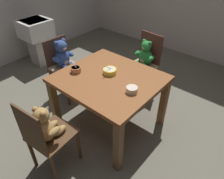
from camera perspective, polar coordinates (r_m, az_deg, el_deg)
ground_plane at (r=2.80m, az=-0.67°, el=-9.19°), size 5.20×5.20×0.04m
dining_table at (r=2.40m, az=-0.77°, el=1.20°), size 1.11×1.00×0.71m
teddy_chair_near_front at (r=2.05m, az=-17.64°, el=-10.56°), size 0.41×0.44×0.88m
teddy_chair_far_center at (r=3.05m, az=8.82°, el=7.98°), size 0.43×0.40×0.91m
teddy_chair_near_left at (r=3.04m, az=-13.01°, el=7.58°), size 0.42×0.41×0.88m
porridge_bowl_terracotta_near_left at (r=2.46m, az=-9.87°, el=5.42°), size 0.13×0.12×0.12m
porridge_bowl_cream_near_right at (r=2.11m, az=5.43°, el=-0.00°), size 0.12×0.12×0.06m
porridge_bowl_yellow_center at (r=2.40m, az=-0.62°, el=5.06°), size 0.16×0.17×0.13m
sink_basin at (r=4.09m, az=-19.86°, el=13.64°), size 0.49×0.49×0.83m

